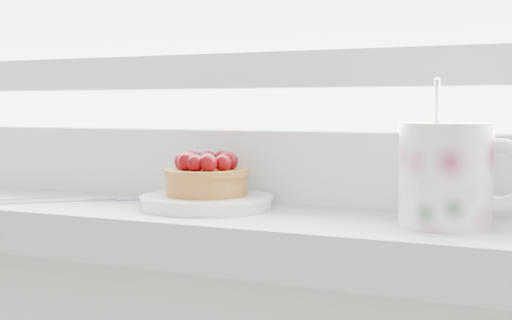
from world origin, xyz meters
The scene contains 4 objects.
saucer centered at (-0.08, 1.89, 0.95)m, with size 0.12×0.12×0.01m, color white.
raspberry_tart centered at (-0.08, 1.89, 0.97)m, with size 0.08×0.08×0.04m.
floral_mug centered at (0.14, 1.88, 0.98)m, with size 0.10×0.07×0.12m.
fork centered at (-0.23, 1.88, 0.94)m, with size 0.17×0.16×0.00m.
Camera 1 is at (0.23, 1.31, 1.03)m, focal length 50.00 mm.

